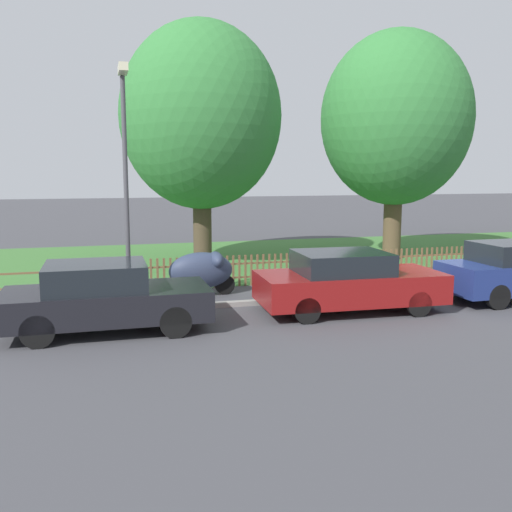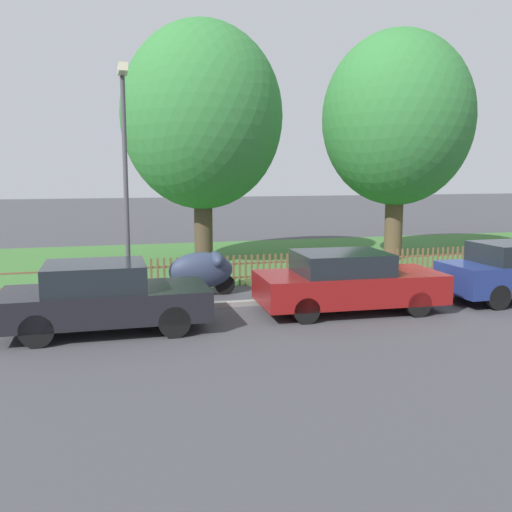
% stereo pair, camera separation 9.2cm
% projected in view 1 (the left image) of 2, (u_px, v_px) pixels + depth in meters
% --- Properties ---
extents(ground_plane, '(120.00, 120.00, 0.00)m').
position_uv_depth(ground_plane, '(427.00, 295.00, 15.19)').
color(ground_plane, '#424247').
extents(kerb_stone, '(28.30, 0.20, 0.12)m').
position_uv_depth(kerb_stone, '(425.00, 292.00, 15.27)').
color(kerb_stone, gray).
rests_on(kerb_stone, ground).
extents(grass_strip, '(28.30, 10.32, 0.01)m').
position_uv_depth(grass_strip, '(320.00, 255.00, 22.45)').
color(grass_strip, '#3D7033').
rests_on(grass_strip, ground).
extents(park_fence, '(28.30, 0.05, 0.90)m').
position_uv_depth(park_fence, '(383.00, 264.00, 17.47)').
color(park_fence, brown).
rests_on(park_fence, ground).
extents(parked_car_silver_hatchback, '(4.14, 1.85, 1.43)m').
position_uv_depth(parked_car_silver_hatchback, '(104.00, 297.00, 11.60)').
color(parked_car_silver_hatchback, black).
rests_on(parked_car_silver_hatchback, ground).
extents(parked_car_black_saloon, '(4.34, 2.02, 1.41)m').
position_uv_depth(parked_car_black_saloon, '(348.00, 281.00, 13.29)').
color(parked_car_black_saloon, maroon).
rests_on(parked_car_black_saloon, ground).
extents(covered_motorcycle, '(1.82, 0.87, 1.16)m').
position_uv_depth(covered_motorcycle, '(203.00, 270.00, 14.96)').
color(covered_motorcycle, black).
rests_on(covered_motorcycle, ground).
extents(tree_nearest_kerb, '(5.55, 5.55, 8.33)m').
position_uv_depth(tree_nearest_kerb, '(201.00, 117.00, 19.58)').
color(tree_nearest_kerb, '#473828').
rests_on(tree_nearest_kerb, ground).
extents(tree_behind_motorcycle, '(5.47, 5.47, 8.31)m').
position_uv_depth(tree_behind_motorcycle, '(396.00, 119.00, 20.77)').
color(tree_behind_motorcycle, brown).
rests_on(tree_behind_motorcycle, ground).
extents(street_lamp, '(0.20, 0.79, 5.59)m').
position_uv_depth(street_lamp, '(125.00, 159.00, 13.13)').
color(street_lamp, '#47474C').
rests_on(street_lamp, ground).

